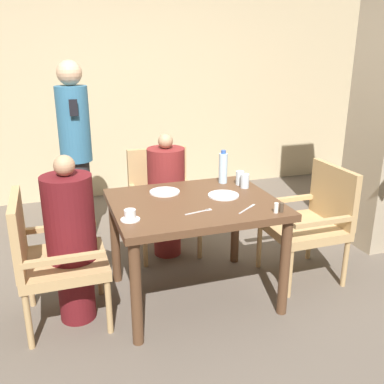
# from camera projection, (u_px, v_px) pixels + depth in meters

# --- Properties ---
(ground_plane) EXTENTS (16.00, 16.00, 0.00)m
(ground_plane) POSITION_uv_depth(u_px,v_px,m) (194.00, 295.00, 3.21)
(ground_plane) COLOR #60564C
(wall_back) EXTENTS (8.00, 0.06, 2.80)m
(wall_back) POSITION_uv_depth(u_px,v_px,m) (124.00, 80.00, 5.06)
(wall_back) COLOR #C6B289
(wall_back) RESTS_ON ground_plane
(dining_table) EXTENTS (1.14, 0.93, 0.75)m
(dining_table) POSITION_uv_depth(u_px,v_px,m) (194.00, 215.00, 3.00)
(dining_table) COLOR brown
(dining_table) RESTS_ON ground_plane
(chair_left_side) EXTENTS (0.55, 0.55, 0.90)m
(chair_left_side) POSITION_uv_depth(u_px,v_px,m) (50.00, 255.00, 2.76)
(chair_left_side) COLOR tan
(chair_left_side) RESTS_ON ground_plane
(diner_in_left_chair) EXTENTS (0.32, 0.32, 1.15)m
(diner_in_left_chair) POSITION_uv_depth(u_px,v_px,m) (71.00, 239.00, 2.77)
(diner_in_left_chair) COLOR #5B1419
(diner_in_left_chair) RESTS_ON ground_plane
(chair_far_side) EXTENTS (0.55, 0.55, 0.90)m
(chair_far_side) POSITION_uv_depth(u_px,v_px,m) (162.00, 196.00, 3.84)
(chair_far_side) COLOR tan
(chair_far_side) RESTS_ON ground_plane
(diner_in_far_chair) EXTENTS (0.32, 0.32, 1.09)m
(diner_in_far_chair) POSITION_uv_depth(u_px,v_px,m) (167.00, 194.00, 3.69)
(diner_in_far_chair) COLOR maroon
(diner_in_far_chair) RESTS_ON ground_plane
(chair_right_side) EXTENTS (0.55, 0.55, 0.90)m
(chair_right_side) POSITION_uv_depth(u_px,v_px,m) (313.00, 218.00, 3.35)
(chair_right_side) COLOR tan
(chair_right_side) RESTS_ON ground_plane
(standing_host) EXTENTS (0.28, 0.32, 1.67)m
(standing_host) POSITION_uv_depth(u_px,v_px,m) (76.00, 148.00, 3.87)
(standing_host) COLOR #2D2D33
(standing_host) RESTS_ON ground_plane
(plate_main_left) EXTENTS (0.22, 0.22, 0.01)m
(plate_main_left) POSITION_uv_depth(u_px,v_px,m) (223.00, 195.00, 3.06)
(plate_main_left) COLOR white
(plate_main_left) RESTS_ON dining_table
(plate_main_right) EXTENTS (0.22, 0.22, 0.01)m
(plate_main_right) POSITION_uv_depth(u_px,v_px,m) (165.00, 192.00, 3.14)
(plate_main_right) COLOR white
(plate_main_right) RESTS_ON dining_table
(teacup_with_saucer) EXTENTS (0.12, 0.12, 0.07)m
(teacup_with_saucer) POSITION_uv_depth(u_px,v_px,m) (130.00, 216.00, 2.63)
(teacup_with_saucer) COLOR white
(teacup_with_saucer) RESTS_ON dining_table
(water_bottle) EXTENTS (0.07, 0.07, 0.26)m
(water_bottle) POSITION_uv_depth(u_px,v_px,m) (223.00, 168.00, 3.33)
(water_bottle) COLOR silver
(water_bottle) RESTS_ON dining_table
(glass_tall_near) EXTENTS (0.07, 0.07, 0.11)m
(glass_tall_near) POSITION_uv_depth(u_px,v_px,m) (245.00, 181.00, 3.23)
(glass_tall_near) COLOR silver
(glass_tall_near) RESTS_ON dining_table
(glass_tall_mid) EXTENTS (0.07, 0.07, 0.11)m
(glass_tall_mid) POSITION_uv_depth(u_px,v_px,m) (240.00, 178.00, 3.31)
(glass_tall_mid) COLOR silver
(glass_tall_mid) RESTS_ON dining_table
(salt_shaker) EXTENTS (0.03, 0.03, 0.07)m
(salt_shaker) POSITION_uv_depth(u_px,v_px,m) (276.00, 208.00, 2.74)
(salt_shaker) COLOR white
(salt_shaker) RESTS_ON dining_table
(pepper_shaker) EXTENTS (0.03, 0.03, 0.06)m
(pepper_shaker) POSITION_uv_depth(u_px,v_px,m) (282.00, 207.00, 2.76)
(pepper_shaker) COLOR #4C3D2D
(pepper_shaker) RESTS_ON dining_table
(fork_beside_plate) EXTENTS (0.19, 0.06, 0.00)m
(fork_beside_plate) POSITION_uv_depth(u_px,v_px,m) (201.00, 211.00, 2.77)
(fork_beside_plate) COLOR silver
(fork_beside_plate) RESTS_ON dining_table
(knife_beside_plate) EXTENTS (0.17, 0.13, 0.00)m
(knife_beside_plate) POSITION_uv_depth(u_px,v_px,m) (248.00, 208.00, 2.82)
(knife_beside_plate) COLOR silver
(knife_beside_plate) RESTS_ON dining_table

